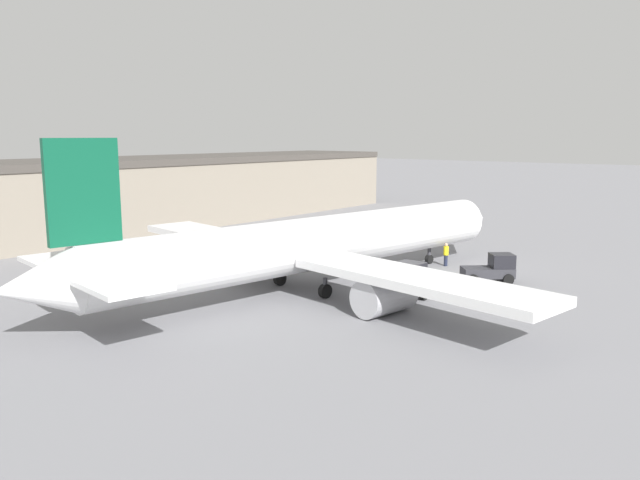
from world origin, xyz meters
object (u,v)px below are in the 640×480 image
safety_cone_near (550,301)px  ground_crew_worker (446,254)px  airplane (309,246)px  baggage_tug (492,269)px  belt_loader_truck (404,284)px

safety_cone_near → ground_crew_worker: bearing=57.9°
ground_crew_worker → airplane: bearing=12.8°
baggage_tug → airplane: bearing=-172.9°
ground_crew_worker → belt_loader_truck: (-10.90, -2.82, 0.10)m
safety_cone_near → belt_loader_truck: bearing=120.9°
baggage_tug → safety_cone_near: size_ratio=6.61×
ground_crew_worker → belt_loader_truck: size_ratio=0.52×
ground_crew_worker → baggage_tug: baggage_tug is taller
ground_crew_worker → safety_cone_near: bearing=86.0°
baggage_tug → belt_loader_truck: 8.30m
belt_loader_truck → safety_cone_near: (4.45, -7.45, -0.79)m
baggage_tug → safety_cone_near: 6.35m
airplane → ground_crew_worker: (12.44, -3.42, -1.96)m
ground_crew_worker → baggage_tug: size_ratio=0.49×
ground_crew_worker → baggage_tug: 5.81m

